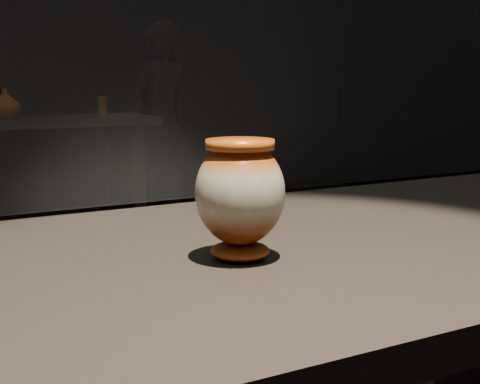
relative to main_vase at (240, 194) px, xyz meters
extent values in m
cube|color=black|center=(0.01, 0.04, -0.12)|extent=(2.00, 0.80, 0.05)
ellipsoid|color=#632608|center=(0.00, 0.00, -0.08)|extent=(0.11, 0.11, 0.02)
ellipsoid|color=beige|center=(0.00, 0.00, 0.00)|extent=(0.16, 0.16, 0.15)
cylinder|color=#B95511|center=(0.00, 0.00, 0.07)|extent=(0.12, 0.12, 0.01)
cube|color=black|center=(1.07, 3.57, -0.57)|extent=(0.08, 0.50, 0.85)
imported|color=#632608|center=(0.29, 3.56, 0.00)|extent=(0.24, 0.24, 0.19)
cylinder|color=brown|center=(0.92, 3.62, -0.03)|extent=(0.07, 0.07, 0.13)
imported|color=black|center=(1.63, 4.30, -0.20)|extent=(0.68, 0.56, 1.60)
camera|label=1|loc=(-0.46, -0.84, 0.17)|focal=50.00mm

